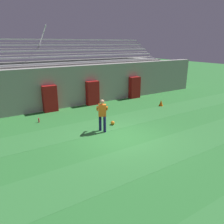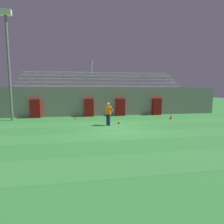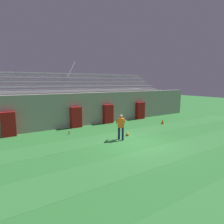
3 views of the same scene
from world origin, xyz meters
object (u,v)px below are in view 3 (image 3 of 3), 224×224
Objects in this scene: padding_pillar_gate_right at (108,114)px; goalkeeper at (121,125)px; padding_pillar_gate_left at (76,117)px; water_bottle at (69,133)px; soccer_ball at (128,134)px; traffic_cone at (163,122)px; padding_pillar_far_left at (8,124)px; padding_pillar_far_right at (140,111)px.

padding_pillar_gate_right is 5.14m from goalkeeper.
padding_pillar_gate_left reaches higher than water_bottle.
traffic_cone reaches higher than soccer_ball.
padding_pillar_gate_left reaches higher than soccer_ball.
traffic_cone is 1.75× the size of water_bottle.
goalkeeper is (6.07, -4.75, 0.10)m from padding_pillar_far_left.
water_bottle is at bearing 128.04° from goalkeeper.
padding_pillar_gate_right and padding_pillar_far_left have the same top height.
padding_pillar_far_left is (-8.00, 0.00, 0.00)m from padding_pillar_gate_right.
goalkeeper is 1.35m from soccer_ball.
padding_pillar_far_left is (-4.90, 0.00, 0.00)m from padding_pillar_gate_left.
traffic_cone is at bearing 17.21° from goalkeeper.
padding_pillar_far_left reaches higher than soccer_ball.
padding_pillar_gate_left is at bearing 103.81° from goalkeeper.
soccer_ball is at bearing -103.31° from padding_pillar_gate_right.
padding_pillar_far_left is at bearing 141.91° from goalkeeper.
padding_pillar_far_right is at bearing 39.54° from goalkeeper.
padding_pillar_gate_right is 1.00× the size of padding_pillar_far_right.
soccer_ball is at bearing 27.84° from goalkeeper.
padding_pillar_gate_right is at bearing 76.69° from soccer_ball.
padding_pillar_far_left is at bearing 155.23° from water_bottle.
water_bottle reaches higher than soccer_ball.
padding_pillar_gate_right is 7.12× the size of water_bottle.
traffic_cone is (3.95, -2.93, -0.64)m from padding_pillar_gate_right.
padding_pillar_far_left is 11.83m from padding_pillar_far_right.
goalkeeper reaches higher than soccer_ball.
water_bottle is (-3.32, 2.57, 0.01)m from soccer_ball.
water_bottle is (-4.33, -1.69, -0.73)m from padding_pillar_gate_right.
padding_pillar_gate_right is 4.44m from soccer_ball.
padding_pillar_far_right is (6.93, 0.00, 0.00)m from padding_pillar_gate_left.
goalkeeper is (-1.94, -4.75, 0.10)m from padding_pillar_gate_right.
padding_pillar_far_right is at bearing 92.42° from traffic_cone.
padding_pillar_far_left is 4.07× the size of traffic_cone.
padding_pillar_far_left is 4.11m from water_bottle.
padding_pillar_far_left is at bearing 148.64° from soccer_ball.
padding_pillar_gate_left and padding_pillar_gate_right have the same top height.
soccer_ball is 0.52× the size of traffic_cone.
padding_pillar_far_right is at bearing 41.43° from soccer_ball.
soccer_ball is (-1.01, -4.26, -0.74)m from padding_pillar_gate_right.
padding_pillar_gate_right is (3.11, 0.00, 0.00)m from padding_pillar_gate_left.
padding_pillar_gate_right is at bearing 67.82° from goalkeeper.
goalkeeper is (-5.76, -4.75, 0.10)m from padding_pillar_far_right.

